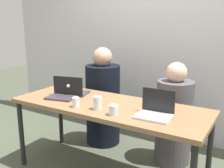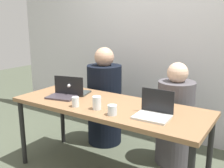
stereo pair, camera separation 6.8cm
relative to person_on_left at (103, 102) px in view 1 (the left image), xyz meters
name	(u,v)px [view 1 (the left image)]	position (x,y,z in m)	size (l,w,h in m)	color
back_wall	(158,39)	(0.45, 0.62, 0.75)	(4.91, 0.10, 2.57)	silver
desk	(108,110)	(0.45, -0.60, 0.15)	(1.89, 0.71, 0.75)	olive
person_on_left	(103,102)	(0.00, 0.00, 0.00)	(0.50, 0.50, 1.21)	black
person_on_right	(174,119)	(0.91, 0.00, -0.05)	(0.41, 0.41, 1.11)	#4D494F
laptop_front_left	(63,93)	(-0.06, -0.66, 0.26)	(0.32, 0.27, 0.20)	#3C343C
laptop_back_left	(72,90)	(-0.05, -0.52, 0.26)	(0.35, 0.28, 0.21)	#353C3B
laptop_front_right	(155,111)	(0.96, -0.68, 0.26)	(0.29, 0.26, 0.21)	silver
water_glass_right	(113,111)	(0.65, -0.83, 0.25)	(0.08, 0.08, 0.09)	silver
water_glass_center	(97,104)	(0.45, -0.78, 0.26)	(0.08, 0.08, 0.12)	white
water_glass_left	(76,103)	(0.25, -0.83, 0.25)	(0.07, 0.07, 0.09)	white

